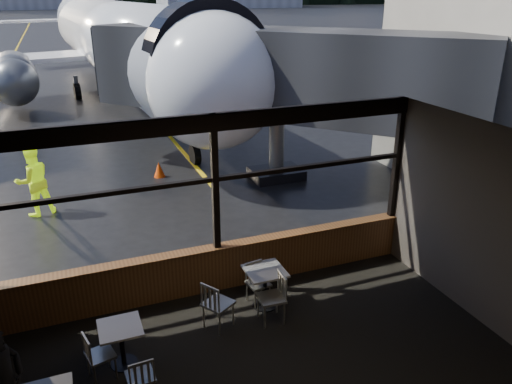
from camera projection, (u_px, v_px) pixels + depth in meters
ground_plane at (61, 18)px, 113.52m from camera, size 520.00×520.00×0.00m
ceiling at (286, 167)px, 5.96m from camera, size 8.00×6.00×0.04m
wall_right at (511, 240)px, 7.96m from camera, size 0.04×6.00×3.50m
window_sill at (218, 268)px, 9.69m from camera, size 8.00×0.28×0.90m
window_header at (213, 122)px, 8.60m from camera, size 8.00×0.18×0.30m
mullion_centre at (215, 184)px, 9.03m from camera, size 0.12×0.12×2.60m
mullion_right at (397, 159)px, 10.37m from camera, size 0.12×0.12×2.60m
window_transom at (215, 179)px, 9.00m from camera, size 8.00×0.10×0.08m
jet_bridge at (276, 97)px, 14.89m from camera, size 9.43×11.52×5.03m
cafe_table_near at (265, 288)px, 9.16m from camera, size 0.70×0.70×0.77m
cafe_table_mid at (122, 346)px, 7.71m from camera, size 0.64×0.64×0.71m
chair_near_e at (271, 298)px, 8.71m from camera, size 0.54×0.54×0.93m
chair_near_w at (218, 304)px, 8.55m from camera, size 0.70×0.70×0.93m
chair_near_n at (258, 284)px, 9.25m from camera, size 0.50×0.50×0.81m
chair_mid_s at (140, 377)px, 7.02m from camera, size 0.46×0.46×0.80m
chair_mid_w at (101, 355)px, 7.43m from camera, size 0.53×0.53×0.82m
ground_crew at (33, 181)px, 12.80m from camera, size 1.09×0.97×1.85m
cone_nose at (159, 169)px, 15.70m from camera, size 0.35×0.35×0.49m
fuel_tank_c at (22, 0)px, 162.58m from camera, size 8.00×8.00×6.00m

